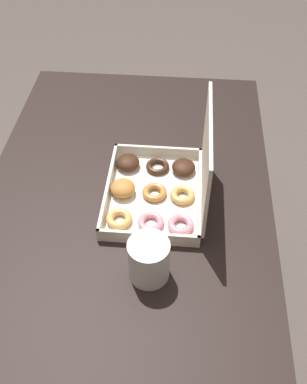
# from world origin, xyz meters

# --- Properties ---
(ground_plane) EXTENTS (8.00, 8.00, 0.00)m
(ground_plane) POSITION_xyz_m (0.00, 0.00, 0.00)
(ground_plane) COLOR #564C44
(dining_table) EXTENTS (1.26, 0.76, 0.75)m
(dining_table) POSITION_xyz_m (0.00, 0.00, 0.65)
(dining_table) COLOR black
(dining_table) RESTS_ON ground_plane
(donut_box) EXTENTS (0.31, 0.25, 0.25)m
(donut_box) POSITION_xyz_m (-0.06, 0.10, 0.80)
(donut_box) COLOR silver
(donut_box) RESTS_ON dining_table
(coffee_mug) EXTENTS (0.09, 0.09, 0.11)m
(coffee_mug) POSITION_xyz_m (0.18, 0.08, 0.81)
(coffee_mug) COLOR white
(coffee_mug) RESTS_ON dining_table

